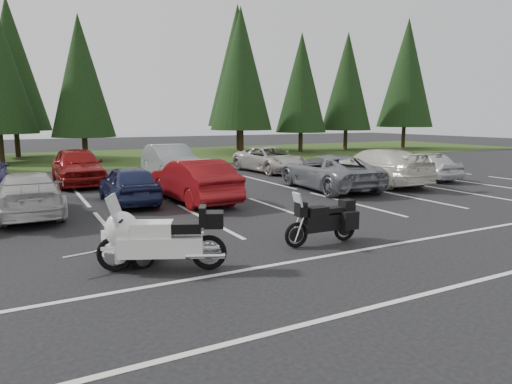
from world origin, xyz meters
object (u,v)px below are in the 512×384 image
object	(u,v)px
car_near_7	(376,167)
car_near_8	(423,165)
cargo_trailer	(134,246)
touring_motorcycle	(161,233)
car_near_4	(129,184)
car_near_5	(194,181)
car_near_6	(329,172)
car_far_2	(78,166)
adventure_motorcycle	(321,217)
car_near_3	(28,194)
car_far_3	(170,161)
car_far_4	(270,159)

from	to	relation	value
car_near_7	car_near_8	size ratio (longest dim) A/B	1.36
cargo_trailer	car_near_7	bearing A→B (deg)	15.75
touring_motorcycle	cargo_trailer	world-z (taller)	touring_motorcycle
car_near_4	car_near_5	distance (m)	2.20
car_near_8	car_near_5	bearing A→B (deg)	7.46
touring_motorcycle	cargo_trailer	bearing A→B (deg)	141.36
car_near_6	car_near_4	bearing A→B (deg)	-0.11
car_far_2	car_near_5	bearing A→B (deg)	-65.25
car_far_2	adventure_motorcycle	xyz separation A→B (m)	(3.73, -12.89, -0.17)
car_near_4	car_near_7	xyz separation A→B (m)	(10.70, -0.49, 0.12)
cargo_trailer	adventure_motorcycle	size ratio (longest dim) A/B	0.72
car_near_5	car_near_7	size ratio (longest dim) A/B	0.84
car_near_3	car_far_2	bearing A→B (deg)	-109.32
car_near_7	adventure_motorcycle	xyz separation A→B (m)	(-7.92, -6.81, -0.14)
adventure_motorcycle	car_far_2	bearing A→B (deg)	108.10
car_near_7	car_near_8	distance (m)	3.17
adventure_motorcycle	cargo_trailer	bearing A→B (deg)	173.45
car_near_3	car_near_5	world-z (taller)	car_near_5
car_near_6	car_near_7	xyz separation A→B (m)	(2.74, 0.17, 0.07)
car_near_6	car_near_8	xyz separation A→B (m)	(5.89, 0.43, -0.04)
car_near_3	car_near_8	xyz separation A→B (m)	(16.96, 0.43, 0.02)
car_near_5	car_near_7	world-z (taller)	car_near_7
car_near_6	cargo_trailer	bearing A→B (deg)	37.31
car_near_3	car_far_3	world-z (taller)	car_far_3
car_near_5	car_near_8	bearing A→B (deg)	178.81
car_near_3	car_near_5	bearing A→B (deg)	178.34
car_near_5	touring_motorcycle	world-z (taller)	touring_motorcycle
car_far_3	cargo_trailer	xyz separation A→B (m)	(-4.69, -12.46, -0.46)
car_far_2	touring_motorcycle	distance (m)	12.99
car_near_6	car_far_4	size ratio (longest dim) A/B	1.05
car_far_2	car_near_6	bearing A→B (deg)	-35.62
car_far_3	car_near_7	bearing A→B (deg)	-40.20
car_near_4	car_near_6	distance (m)	7.99
car_far_2	adventure_motorcycle	world-z (taller)	car_far_2
car_near_3	adventure_motorcycle	world-z (taller)	car_near_3
car_far_4	car_near_4	bearing A→B (deg)	-151.95
car_near_4	car_near_5	size ratio (longest dim) A/B	0.85
car_near_7	car_near_5	bearing A→B (deg)	1.42
car_near_4	cargo_trailer	distance (m)	6.82
cargo_trailer	touring_motorcycle	bearing A→B (deg)	-74.32
car_near_5	car_far_4	world-z (taller)	car_near_5
cargo_trailer	car_near_5	bearing A→B (deg)	48.30
car_near_4	adventure_motorcycle	bearing A→B (deg)	111.75
car_near_3	car_near_5	xyz separation A→B (m)	(5.17, -0.11, 0.09)
car_near_6	car_far_4	world-z (taller)	car_near_6
car_near_3	adventure_motorcycle	bearing A→B (deg)	131.18
car_near_4	car_far_4	world-z (taller)	car_far_4
car_near_7	touring_motorcycle	bearing A→B (deg)	30.00
car_near_8	cargo_trailer	bearing A→B (deg)	27.69
car_near_4	car_far_3	size ratio (longest dim) A/B	0.79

